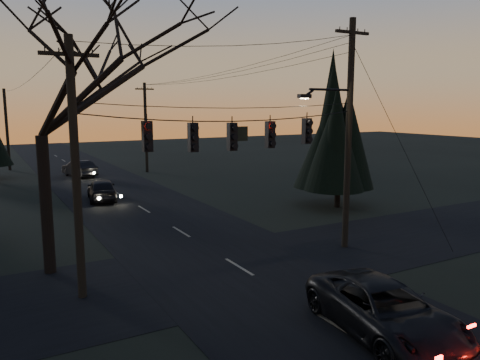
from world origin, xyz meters
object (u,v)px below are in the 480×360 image
sedan_oncoming_a (102,190)px  bare_tree_left (38,77)px  sedan_oncoming_b (79,169)px  evergreen_right (340,129)px  utility_pole_right (345,247)px  utility_pole_far_r (147,172)px  utility_pole_left (83,297)px  utility_pole_far_l (10,170)px  suv_near (385,310)px

sedan_oncoming_a → bare_tree_left: bearing=77.5°
sedan_oncoming_a → sedan_oncoming_b: (0.78, 11.90, -0.02)m
evergreen_right → sedan_oncoming_a: 16.17m
evergreen_right → utility_pole_right: bearing=-128.8°
utility_pole_far_r → sedan_oncoming_a: utility_pole_far_r is taller
utility_pole_far_r → bare_tree_left: (-12.11, -24.97, 7.35)m
utility_pole_left → bare_tree_left: bare_tree_left is taller
utility_pole_far_r → bare_tree_left: 28.70m
utility_pole_far_l → bare_tree_left: 33.78m
utility_pole_far_r → suv_near: utility_pole_far_r is taller
suv_near → bare_tree_left: bearing=135.5°
utility_pole_left → evergreen_right: 18.81m
evergreen_right → sedan_oncoming_b: size_ratio=1.98×
evergreen_right → sedan_oncoming_a: size_ratio=2.00×
utility_pole_left → utility_pole_far_l: bearing=90.0°
utility_pole_far_l → sedan_oncoming_a: (4.42, -19.89, 0.74)m
evergreen_right → sedan_oncoming_b: 24.67m
suv_near → utility_pole_far_r: bearing=90.9°
sedan_oncoming_a → utility_pole_far_r: bearing=-112.2°
suv_near → sedan_oncoming_b: 34.87m
evergreen_right → suv_near: (-10.07, -13.50, -4.22)m
utility_pole_right → suv_near: bearing=-124.6°
utility_pole_right → utility_pole_left: 11.50m
utility_pole_right → sedan_oncoming_b: size_ratio=2.28×
utility_pole_left → sedan_oncoming_b: utility_pole_left is taller
utility_pole_right → utility_pole_left: bearing=180.0°
utility_pole_right → sedan_oncoming_a: (-7.08, 16.11, 0.74)m
utility_pole_right → sedan_oncoming_a: size_ratio=2.30×
utility_pole_left → suv_near: bearing=-45.1°
utility_pole_far_l → bare_tree_left: (-0.61, -32.97, 7.35)m
utility_pole_right → sedan_oncoming_b: bearing=102.7°
utility_pole_right → utility_pole_far_l: size_ratio=1.25×
utility_pole_left → sedan_oncoming_a: (4.42, 16.11, 0.74)m
suv_near → utility_pole_right: bearing=64.0°
evergreen_right → sedan_oncoming_a: (-12.45, 9.43, -4.20)m
sedan_oncoming_a → evergreen_right: bearing=151.4°
utility_pole_far_r → utility_pole_far_l: size_ratio=1.06×
evergreen_right → suv_near: 17.36m
utility_pole_left → bare_tree_left: 7.97m
sedan_oncoming_a → sedan_oncoming_b: sedan_oncoming_a is taller
bare_tree_left → sedan_oncoming_a: 15.49m
utility_pole_left → evergreen_right: (16.87, 6.68, 4.94)m
suv_near → sedan_oncoming_b: suv_near is taller
bare_tree_left → sedan_oncoming_a: bare_tree_left is taller
utility_pole_far_l → evergreen_right: 34.18m
utility_pole_right → evergreen_right: bearing=51.2°
utility_pole_far_r → evergreen_right: evergreen_right is taller
bare_tree_left → evergreen_right: bare_tree_left is taller
sedan_oncoming_b → utility_pole_far_r: bearing=166.1°
utility_pole_left → utility_pole_far_r: bearing=67.7°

